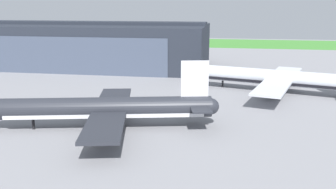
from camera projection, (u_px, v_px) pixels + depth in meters
ground_plane at (95, 144)px, 66.26m from camera, size 440.00×440.00×0.00m
grass_field_strip at (197, 43)px, 243.00m from camera, size 440.00×56.00×0.08m
maintenance_hangar at (90, 45)px, 150.17m from camera, size 94.18×41.26×17.78m
airliner_far_left at (276, 78)px, 104.49m from camera, size 48.18×44.03×13.91m
airliner_near_right at (105, 109)px, 74.02m from camera, size 45.08×37.70×13.57m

